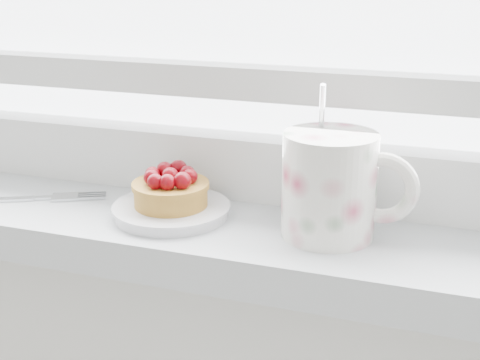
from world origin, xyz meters
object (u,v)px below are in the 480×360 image
at_px(saucer, 171,210).
at_px(raspberry_tart, 171,189).
at_px(fork, 20,199).
at_px(floral_mug, 333,183).

bearing_deg(saucer, raspberry_tart, 68.25).
bearing_deg(saucer, fork, -175.59).
relative_size(saucer, raspberry_tart, 1.54).
bearing_deg(saucer, floral_mug, 1.56).
distance_m(raspberry_tart, fork, 0.18).
bearing_deg(fork, saucer, 4.41).
height_order(saucer, raspberry_tart, raspberry_tart).
bearing_deg(fork, raspberry_tart, 4.45).
distance_m(saucer, raspberry_tart, 0.02).
xyz_separation_m(saucer, raspberry_tart, (0.00, 0.00, 0.02)).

